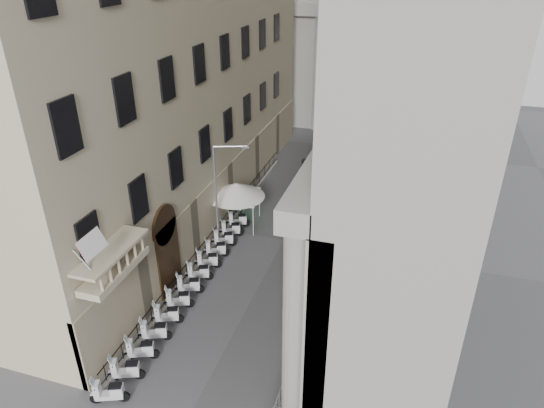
{
  "coord_description": "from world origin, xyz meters",
  "views": [
    {
      "loc": [
        7.63,
        -8.52,
        17.93
      ],
      "look_at": [
        0.15,
        15.95,
        4.5
      ],
      "focal_mm": 32.0,
      "sensor_mm": 36.0,
      "label": 1
    }
  ],
  "objects_px": {
    "street_lamp": "(219,188)",
    "pedestrian_a": "(326,181)",
    "scooter_0": "(111,402)",
    "info_kiosk": "(239,205)",
    "pedestrian_b": "(313,198)",
    "security_tent": "(238,192)"
  },
  "relations": [
    {
      "from": "info_kiosk",
      "to": "scooter_0",
      "type": "bearing_deg",
      "value": -99.13
    },
    {
      "from": "security_tent",
      "to": "pedestrian_a",
      "type": "height_order",
      "value": "security_tent"
    },
    {
      "from": "security_tent",
      "to": "pedestrian_b",
      "type": "distance_m",
      "value": 6.5
    },
    {
      "from": "security_tent",
      "to": "street_lamp",
      "type": "bearing_deg",
      "value": -98.5
    },
    {
      "from": "scooter_0",
      "to": "pedestrian_b",
      "type": "relative_size",
      "value": 0.87
    },
    {
      "from": "street_lamp",
      "to": "info_kiosk",
      "type": "xyz_separation_m",
      "value": [
        -0.23,
        3.98,
        -3.33
      ]
    },
    {
      "from": "street_lamp",
      "to": "pedestrian_b",
      "type": "xyz_separation_m",
      "value": [
        4.84,
        6.74,
        -3.33
      ]
    },
    {
      "from": "street_lamp",
      "to": "pedestrian_a",
      "type": "distance_m",
      "value": 11.69
    },
    {
      "from": "street_lamp",
      "to": "pedestrian_a",
      "type": "bearing_deg",
      "value": 43.38
    },
    {
      "from": "scooter_0",
      "to": "security_tent",
      "type": "height_order",
      "value": "security_tent"
    },
    {
      "from": "security_tent",
      "to": "pedestrian_a",
      "type": "xyz_separation_m",
      "value": [
        4.85,
        7.5,
        -1.85
      ]
    },
    {
      "from": "info_kiosk",
      "to": "pedestrian_a",
      "type": "relative_size",
      "value": 0.9
    },
    {
      "from": "security_tent",
      "to": "info_kiosk",
      "type": "relative_size",
      "value": 2.42
    },
    {
      "from": "security_tent",
      "to": "pedestrian_b",
      "type": "relative_size",
      "value": 2.4
    },
    {
      "from": "scooter_0",
      "to": "pedestrian_a",
      "type": "xyz_separation_m",
      "value": [
        4.92,
        23.81,
        0.94
      ]
    },
    {
      "from": "pedestrian_b",
      "to": "pedestrian_a",
      "type": "bearing_deg",
      "value": -94.34
    },
    {
      "from": "security_tent",
      "to": "pedestrian_a",
      "type": "relative_size",
      "value": 2.19
    },
    {
      "from": "info_kiosk",
      "to": "street_lamp",
      "type": "bearing_deg",
      "value": -97.55
    },
    {
      "from": "scooter_0",
      "to": "pedestrian_a",
      "type": "relative_size",
      "value": 0.8
    },
    {
      "from": "info_kiosk",
      "to": "pedestrian_b",
      "type": "height_order",
      "value": "pedestrian_b"
    },
    {
      "from": "security_tent",
      "to": "info_kiosk",
      "type": "distance_m",
      "value": 2.54
    },
    {
      "from": "street_lamp",
      "to": "pedestrian_a",
      "type": "xyz_separation_m",
      "value": [
        5.22,
        9.94,
        -3.25
      ]
    }
  ]
}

